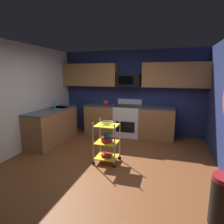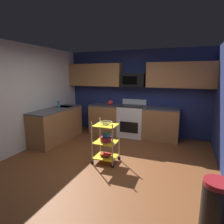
# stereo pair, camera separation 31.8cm
# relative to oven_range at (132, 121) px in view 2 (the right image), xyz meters

# --- Properties ---
(floor) EXTENTS (4.40, 4.80, 0.04)m
(floor) POSITION_rel_oven_range_xyz_m (0.03, -2.10, -0.50)
(floor) COLOR brown
(floor) RESTS_ON ground
(wall_back) EXTENTS (4.52, 0.06, 2.60)m
(wall_back) POSITION_rel_oven_range_xyz_m (0.03, 0.33, 0.82)
(wall_back) COLOR navy
(wall_back) RESTS_ON ground
(wall_left) EXTENTS (0.06, 4.80, 2.60)m
(wall_left) POSITION_rel_oven_range_xyz_m (-2.20, -2.10, 0.82)
(wall_left) COLOR silver
(wall_left) RESTS_ON ground
(counter_run) EXTENTS (3.55, 2.35, 0.92)m
(counter_run) POSITION_rel_oven_range_xyz_m (-0.73, -0.47, -0.01)
(counter_run) COLOR #9E6B3D
(counter_run) RESTS_ON ground
(oven_range) EXTENTS (0.76, 0.65, 1.10)m
(oven_range) POSITION_rel_oven_range_xyz_m (0.00, 0.00, 0.00)
(oven_range) COLOR white
(oven_range) RESTS_ON ground
(upper_cabinets) EXTENTS (4.40, 0.33, 0.70)m
(upper_cabinets) POSITION_rel_oven_range_xyz_m (0.03, 0.13, 1.37)
(upper_cabinets) COLOR #9E6B3D
(microwave) EXTENTS (0.70, 0.39, 0.40)m
(microwave) POSITION_rel_oven_range_xyz_m (-0.00, 0.10, 1.22)
(microwave) COLOR black
(rolling_cart) EXTENTS (0.53, 0.43, 0.91)m
(rolling_cart) POSITION_rel_oven_range_xyz_m (-0.02, -1.96, -0.03)
(rolling_cart) COLOR silver
(rolling_cart) RESTS_ON ground
(fruit_bowl) EXTENTS (0.27, 0.27, 0.07)m
(fruit_bowl) POSITION_rel_oven_range_xyz_m (-0.02, -1.96, 0.40)
(fruit_bowl) COLOR silver
(fruit_bowl) RESTS_ON rolling_cart
(mixing_bowl_large) EXTENTS (0.25, 0.25, 0.11)m
(mixing_bowl_large) POSITION_rel_oven_range_xyz_m (-0.02, -1.96, 0.04)
(mixing_bowl_large) COLOR maroon
(mixing_bowl_large) RESTS_ON rolling_cart
(mixing_bowl_small) EXTENTS (0.18, 0.18, 0.08)m
(mixing_bowl_small) POSITION_rel_oven_range_xyz_m (-0.00, -1.96, 0.14)
(mixing_bowl_small) COLOR #338CBF
(mixing_bowl_small) RESTS_ON rolling_cart
(book_stack) EXTENTS (0.22, 0.19, 0.06)m
(book_stack) POSITION_rel_oven_range_xyz_m (-0.02, -1.96, -0.32)
(book_stack) COLOR #1E4C8C
(book_stack) RESTS_ON rolling_cart
(kettle) EXTENTS (0.21, 0.18, 0.26)m
(kettle) POSITION_rel_oven_range_xyz_m (-0.70, -0.00, 0.52)
(kettle) COLOR red
(kettle) RESTS_ON counter_run
(dish_soap_bottle) EXTENTS (0.06, 0.06, 0.20)m
(dish_soap_bottle) POSITION_rel_oven_range_xyz_m (-1.89, -1.03, 0.54)
(dish_soap_bottle) COLOR #2D8CBF
(dish_soap_bottle) RESTS_ON counter_run
(trash_can) EXTENTS (0.34, 0.42, 0.66)m
(trash_can) POSITION_rel_oven_range_xyz_m (1.93, -3.20, -0.15)
(trash_can) COLOR black
(trash_can) RESTS_ON ground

